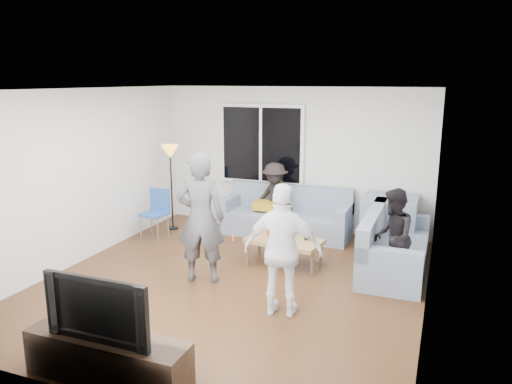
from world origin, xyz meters
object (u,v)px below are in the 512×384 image
at_px(sofa_right_section, 396,242).
at_px(player_right, 283,250).
at_px(spectator_back, 275,198).
at_px(tv_console, 108,358).
at_px(coffee_table, 284,252).
at_px(spectator_right, 393,238).
at_px(player_left, 201,218).
at_px(television, 104,306).
at_px(floor_lamp, 172,188).
at_px(sofa_back_section, 285,212).
at_px(side_chair, 154,215).

xyz_separation_m(sofa_right_section, player_right, (-1.10, -1.90, 0.37)).
bearing_deg(spectator_back, tv_console, -70.77).
bearing_deg(tv_console, player_right, 59.66).
relative_size(sofa_right_section, spectator_back, 1.55).
xyz_separation_m(coffee_table, spectator_right, (1.57, -0.17, 0.46)).
bearing_deg(spectator_back, player_left, -76.57).
bearing_deg(television, tv_console, 0.00).
height_order(coffee_table, floor_lamp, floor_lamp).
height_order(sofa_back_section, tv_console, sofa_back_section).
xyz_separation_m(side_chair, television, (1.89, -3.74, 0.32)).
distance_m(tv_console, television, 0.53).
distance_m(sofa_right_section, television, 4.35).
xyz_separation_m(sofa_back_section, spectator_back, (-0.21, 0.03, 0.22)).
bearing_deg(side_chair, spectator_back, 34.80).
bearing_deg(coffee_table, player_right, -72.73).
height_order(side_chair, spectator_back, spectator_back).
bearing_deg(sofa_right_section, sofa_back_section, 63.08).
bearing_deg(floor_lamp, sofa_right_section, -8.41).
xyz_separation_m(floor_lamp, tv_console, (1.89, -4.35, -0.56)).
distance_m(sofa_back_section, tv_console, 4.78).
relative_size(sofa_back_section, spectator_right, 1.73).
bearing_deg(television, player_right, 59.66).
bearing_deg(sofa_back_section, tv_console, -92.03).
bearing_deg(sofa_right_section, spectator_back, 64.69).
relative_size(sofa_right_section, spectator_right, 1.51).
distance_m(side_chair, television, 4.20).
bearing_deg(spectator_back, television, -70.77).
height_order(floor_lamp, player_left, player_left).
bearing_deg(sofa_back_section, spectator_right, -37.99).
xyz_separation_m(coffee_table, tv_console, (-0.61, -3.37, 0.02)).
bearing_deg(sofa_back_section, sofa_right_section, -26.92).
distance_m(player_left, spectator_right, 2.59).
relative_size(side_chair, floor_lamp, 0.55).
bearing_deg(sofa_right_section, television, 149.82).
distance_m(spectator_right, spectator_back, 2.74).
height_order(coffee_table, player_right, player_right).
bearing_deg(coffee_table, side_chair, 171.54).
relative_size(coffee_table, player_right, 0.70).
height_order(sofa_back_section, sofa_right_section, same).
bearing_deg(spectator_back, player_right, -50.41).
bearing_deg(spectator_back, floor_lamp, -147.60).
bearing_deg(spectator_right, spectator_back, -132.60).
distance_m(coffee_table, side_chair, 2.54).
distance_m(player_right, television, 2.14).
bearing_deg(television, spectator_right, 55.73).
distance_m(player_right, tv_console, 2.22).
bearing_deg(sofa_right_section, spectator_right, -180.00).
relative_size(floor_lamp, player_left, 0.87).
height_order(sofa_right_section, tv_console, sofa_right_section).
distance_m(sofa_back_section, coffee_table, 1.49).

